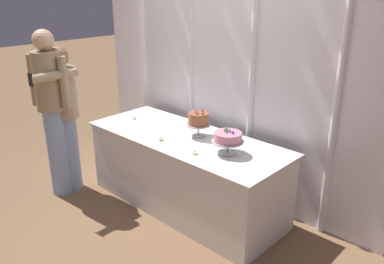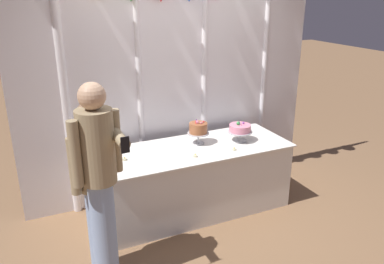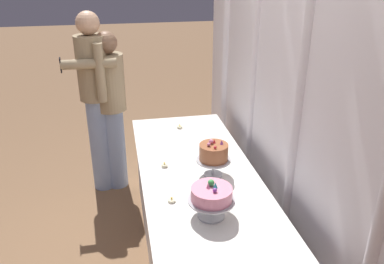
{
  "view_description": "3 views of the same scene",
  "coord_description": "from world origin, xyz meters",
  "views": [
    {
      "loc": [
        2.48,
        -2.45,
        2.16
      ],
      "look_at": [
        0.06,
        0.13,
        0.81
      ],
      "focal_mm": 37.04,
      "sensor_mm": 36.0,
      "label": 1
    },
    {
      "loc": [
        -1.66,
        -3.42,
        2.37
      ],
      "look_at": [
        0.03,
        0.24,
        0.89
      ],
      "focal_mm": 36.5,
      "sensor_mm": 36.0,
      "label": 2
    },
    {
      "loc": [
        2.39,
        -0.41,
        2.16
      ],
      "look_at": [
        -0.08,
        0.07,
        1.03
      ],
      "focal_mm": 36.58,
      "sensor_mm": 36.0,
      "label": 3
    }
  ],
  "objects": [
    {
      "name": "tealight_near_left",
      "position": [
        -0.1,
        -0.13,
        0.77
      ],
      "size": [
        0.05,
        0.05,
        0.04
      ],
      "color": "beige",
      "rests_on": "cake_table"
    },
    {
      "name": "guest_man_pink_jacket",
      "position": [
        -1.18,
        -0.5,
        0.88
      ],
      "size": [
        0.42,
        0.58,
        1.57
      ],
      "color": "#93ADD6",
      "rests_on": "ground_plane"
    },
    {
      "name": "guest_man_dark_suit",
      "position": [
        -1.17,
        -0.63,
        0.98
      ],
      "size": [
        0.42,
        0.37,
        1.74
      ],
      "color": "#93ADD6",
      "rests_on": "ground_plane"
    },
    {
      "name": "cake_display_nearright",
      "position": [
        0.54,
        0.07,
        0.9
      ],
      "size": [
        0.28,
        0.28,
        0.23
      ],
      "color": "#B2B2B7",
      "rests_on": "cake_table"
    },
    {
      "name": "draped_curtain",
      "position": [
        -0.02,
        0.65,
        1.57
      ],
      "size": [
        3.56,
        0.21,
        2.83
      ],
      "color": "white",
      "rests_on": "ground_plane"
    },
    {
      "name": "cake_display_nearleft",
      "position": [
        0.08,
        0.19,
        0.93
      ],
      "size": [
        0.24,
        0.24,
        0.27
      ],
      "color": "#B2B2B7",
      "rests_on": "cake_table"
    },
    {
      "name": "tealight_near_right",
      "position": [
        0.35,
        -0.14,
        0.77
      ],
      "size": [
        0.05,
        0.05,
        0.03
      ],
      "color": "beige",
      "rests_on": "cake_table"
    },
    {
      "name": "ground_plane",
      "position": [
        0.0,
        0.0,
        0.0
      ],
      "size": [
        24.0,
        24.0,
        0.0
      ],
      "primitive_type": "plane",
      "color": "#846042"
    },
    {
      "name": "cake_table",
      "position": [
        0.0,
        0.1,
        0.38
      ],
      "size": [
        2.09,
        0.82,
        0.76
      ],
      "color": "white",
      "rests_on": "ground_plane"
    },
    {
      "name": "tealight_far_left",
      "position": [
        -0.78,
        0.1,
        0.77
      ],
      "size": [
        0.05,
        0.05,
        0.04
      ],
      "color": "beige",
      "rests_on": "cake_table"
    }
  ]
}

